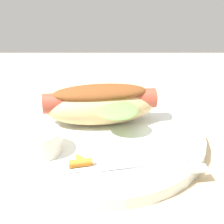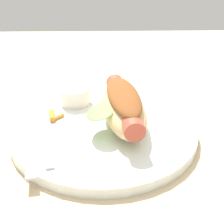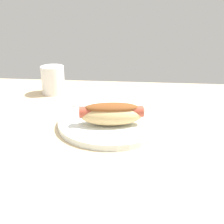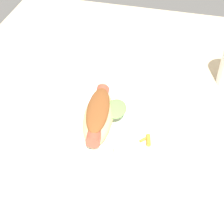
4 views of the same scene
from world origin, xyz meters
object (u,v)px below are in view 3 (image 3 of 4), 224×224
hot_dog (111,113)px  knife (98,105)px  fork (102,107)px  carrot_garnish (122,108)px  plate (111,122)px  drinking_cup (53,80)px  sauce_ramekin (140,109)px

hot_dog → knife: bearing=105.2°
fork → carrot_garnish: (-5.97, 0.36, 0.25)cm
plate → carrot_garnish: carrot_garnish is taller
knife → drinking_cup: (18.96, -16.17, 3.26)cm
plate → carrot_garnish: 8.62cm
fork → drinking_cup: (20.60, -17.64, 3.24)cm
plate → sauce_ramekin: (-7.91, -5.05, 2.31)cm
sauce_ramekin → knife: sauce_ramekin is taller
drinking_cup → hot_dog: bearing=130.0°
sauce_ramekin → carrot_garnish: 6.38cm
fork → knife: bearing=125.1°
plate → hot_dog: 5.00cm
hot_dog → drinking_cup: (24.50, -29.18, 0.25)cm
sauce_ramekin → drinking_cup: size_ratio=0.54×
fork → plate: bearing=-80.6°
hot_dog → sauce_ramekin: size_ratio=3.11×
carrot_garnish → sauce_ramekin: bearing=150.3°
hot_dog → carrot_garnish: bearing=71.7°
sauce_ramekin → carrot_garnish: bearing=-29.7°
drinking_cup → plate: bearing=132.7°
fork → sauce_ramekin: bearing=-29.9°
plate → fork: 9.29cm
fork → knife: 2.20cm
hot_dog → fork: size_ratio=1.11×
plate → hot_dog: (-0.38, 3.00, 3.99)cm
hot_dog → knife: hot_dog is taller
plate → drinking_cup: size_ratio=2.89×
knife → carrot_garnish: 7.83cm
hot_dog → knife: (5.54, -13.01, -3.01)cm
fork → carrot_garnish: bearing=-16.5°
hot_dog → sauce_ramekin: hot_dog is taller
fork → knife: size_ratio=1.01×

